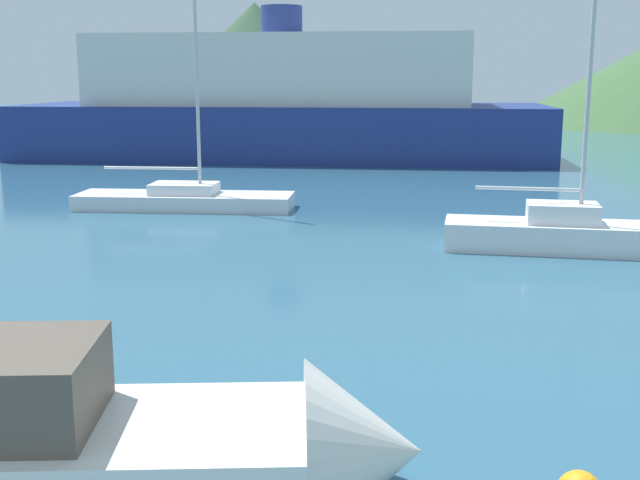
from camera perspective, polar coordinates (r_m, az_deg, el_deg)
name	(u,v)px	position (r m, az deg, el deg)	size (l,w,h in m)	color
motorboat_near	(45,445)	(9.81, -18.98, -13.61)	(9.07, 4.45, 2.40)	white
sailboat_inner	(561,232)	(22.51, 16.79, 0.52)	(6.24, 1.97, 7.19)	white
sailboat_middle	(185,197)	(28.81, -9.60, 3.00)	(7.86, 3.14, 10.48)	silver
ferry_distant	(282,105)	(46.25, -2.69, 9.58)	(30.39, 12.52, 8.44)	navy
hill_west	(255,64)	(78.81, -4.64, 12.37)	(24.14, 24.14, 11.44)	#38563D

